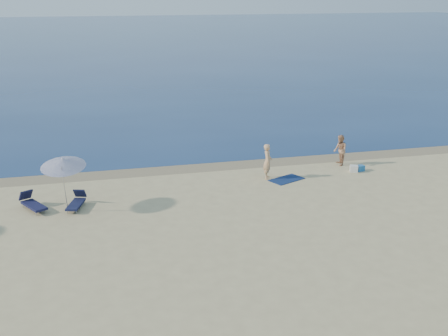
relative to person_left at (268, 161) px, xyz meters
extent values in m
cube|color=navy|center=(-2.04, 83.05, -0.85)|extent=(240.00, 160.00, 0.01)
cube|color=#847254|center=(-2.04, 2.45, -0.86)|extent=(240.00, 1.60, 0.00)
imported|color=tan|center=(0.00, 0.00, 0.00)|extent=(0.58, 0.72, 1.72)
imported|color=tan|center=(4.33, 1.14, -0.06)|extent=(0.71, 0.85, 1.60)
cube|color=#0E1D46|center=(0.84, -0.45, -0.84)|extent=(1.88, 1.52, 0.03)
cube|color=silver|center=(4.54, -0.11, -0.69)|extent=(0.48, 0.45, 0.33)
cube|color=#1F66AC|center=(4.92, -0.05, -0.71)|extent=(0.47, 0.38, 0.29)
cylinder|color=silver|center=(-9.40, -2.24, 0.16)|extent=(0.12, 0.42, 2.11)
cone|color=white|center=(-9.40, -1.86, 1.19)|extent=(2.17, 2.20, 0.65)
sphere|color=silver|center=(-9.40, -1.86, 1.37)|extent=(0.06, 0.06, 0.06)
cube|color=#141639|center=(-10.72, -1.63, -0.65)|extent=(1.17, 1.52, 0.10)
cube|color=#141639|center=(-11.08, -1.00, -0.38)|extent=(0.64, 0.57, 0.47)
cylinder|color=#A5A5AD|center=(-10.54, -1.52, -0.75)|extent=(0.03, 0.03, 0.21)
cube|color=#151A3B|center=(-9.04, -1.86, -0.66)|extent=(0.85, 1.42, 0.09)
cube|color=#151A3B|center=(-8.85, -1.23, -0.41)|extent=(0.56, 0.45, 0.43)
cylinder|color=#A5A5AD|center=(-8.85, -1.92, -0.76)|extent=(0.03, 0.03, 0.20)
camera|label=1|loc=(-8.20, -24.62, 8.04)|focal=45.00mm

